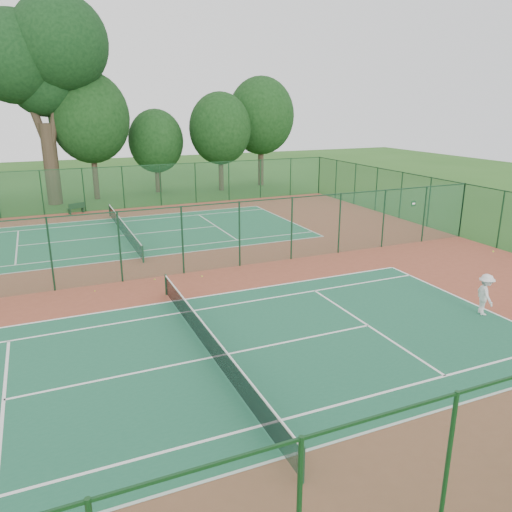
% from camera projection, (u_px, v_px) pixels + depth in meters
% --- Properties ---
extents(ground, '(120.00, 120.00, 0.00)m').
position_uv_depth(ground, '(154.00, 277.00, 24.88)').
color(ground, '#28591B').
rests_on(ground, ground).
extents(red_pad, '(40.00, 36.00, 0.01)m').
position_uv_depth(red_pad, '(154.00, 277.00, 24.88)').
color(red_pad, brown).
rests_on(red_pad, ground).
extents(court_near, '(23.77, 10.97, 0.01)m').
position_uv_depth(court_near, '(212.00, 357.00, 16.98)').
color(court_near, '#1D5C3F').
rests_on(court_near, red_pad).
extents(court_far, '(23.77, 10.97, 0.01)m').
position_uv_depth(court_far, '(124.00, 235.00, 32.77)').
color(court_far, '#206744').
rests_on(court_far, red_pad).
extents(fence_north, '(40.00, 0.09, 3.50)m').
position_uv_depth(fence_north, '(104.00, 189.00, 40.15)').
color(fence_north, '#1A4E2C').
rests_on(fence_north, ground).
extents(fence_south, '(40.00, 0.09, 3.50)m').
position_uv_depth(fence_south, '(377.00, 500.00, 8.58)').
color(fence_south, '#1A4F35').
rests_on(fence_south, ground).
extents(fence_east, '(0.09, 36.00, 3.50)m').
position_uv_depth(fence_east, '(462.00, 210.00, 32.00)').
color(fence_east, '#17452B').
rests_on(fence_east, ground).
extents(fence_divider, '(40.00, 0.09, 3.50)m').
position_uv_depth(fence_divider, '(152.00, 243.00, 24.36)').
color(fence_divider, '#1B5236').
rests_on(fence_divider, ground).
extents(tennis_net_near, '(0.10, 12.90, 0.97)m').
position_uv_depth(tennis_net_near, '(212.00, 343.00, 16.83)').
color(tennis_net_near, '#153B23').
rests_on(tennis_net_near, ground).
extents(tennis_net_far, '(0.10, 12.90, 0.97)m').
position_uv_depth(tennis_net_far, '(123.00, 228.00, 32.61)').
color(tennis_net_far, '#153B23').
rests_on(tennis_net_far, ground).
extents(player_near, '(1.01, 1.27, 1.72)m').
position_uv_depth(player_near, '(485.00, 294.00, 20.24)').
color(player_near, silver).
rests_on(player_near, court_near).
extents(bench, '(1.42, 0.91, 0.85)m').
position_uv_depth(bench, '(76.00, 208.00, 39.25)').
color(bench, black).
rests_on(bench, red_pad).
extents(stray_ball_a, '(0.07, 0.07, 0.07)m').
position_uv_depth(stray_ball_a, '(155.00, 279.00, 24.46)').
color(stray_ball_a, '#BAD531').
rests_on(stray_ball_a, red_pad).
extents(stray_ball_b, '(0.07, 0.07, 0.07)m').
position_uv_depth(stray_ball_b, '(202.00, 276.00, 24.90)').
color(stray_ball_b, '#D1F238').
rests_on(stray_ball_b, red_pad).
extents(stray_ball_c, '(0.06, 0.06, 0.06)m').
position_uv_depth(stray_ball_c, '(95.00, 291.00, 22.95)').
color(stray_ball_c, yellow).
rests_on(stray_ball_c, red_pad).
extents(big_tree, '(10.95, 8.01, 16.82)m').
position_uv_depth(big_tree, '(40.00, 57.00, 39.94)').
color(big_tree, '#35291D').
rests_on(big_tree, ground).
extents(evergreen_row, '(39.00, 5.00, 12.00)m').
position_uv_depth(evergreen_row, '(102.00, 197.00, 46.33)').
color(evergreen_row, black).
rests_on(evergreen_row, ground).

